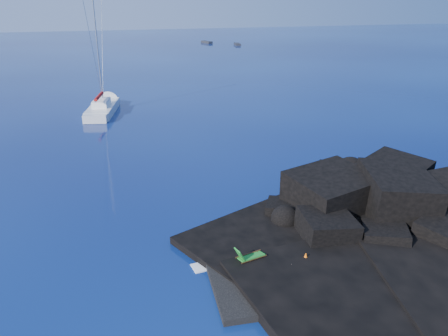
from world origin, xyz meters
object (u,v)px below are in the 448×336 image
at_px(sailboat, 103,113).
at_px(deck_chair, 251,253).
at_px(sunbather, 284,268).
at_px(distant_boat_b, 237,45).
at_px(marker_cone, 306,257).
at_px(distant_boat_a, 207,43).

xyz_separation_m(sailboat, deck_chair, (5.46, -38.04, 0.91)).
distance_m(sailboat, sunbather, 39.93).
height_order(sailboat, sunbather, sailboat).
height_order(sailboat, distant_boat_b, sailboat).
bearing_deg(sunbather, deck_chair, 125.70).
bearing_deg(marker_cone, distant_boat_a, 76.53).
height_order(deck_chair, distant_boat_a, deck_chair).
distance_m(sunbather, marker_cone, 1.57).
height_order(distant_boat_a, distant_boat_b, distant_boat_a).
xyz_separation_m(sunbather, distant_boat_b, (38.69, 115.90, -0.52)).
height_order(marker_cone, distant_boat_a, marker_cone).
relative_size(marker_cone, distant_boat_b, 0.12).
distance_m(sailboat, distant_boat_a, 94.35).
xyz_separation_m(sunbather, marker_cone, (1.50, 0.45, 0.11)).
bearing_deg(sailboat, deck_chair, -68.32).
relative_size(sailboat, distant_boat_b, 3.12).
relative_size(sunbather, distant_boat_a, 0.33).
bearing_deg(deck_chair, distant_boat_a, 63.92).
relative_size(deck_chair, marker_cone, 2.98).
distance_m(deck_chair, sunbather, 1.89).
height_order(deck_chair, distant_boat_b, deck_chair).
xyz_separation_m(sailboat, marker_cone, (8.27, -38.90, 0.63)).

